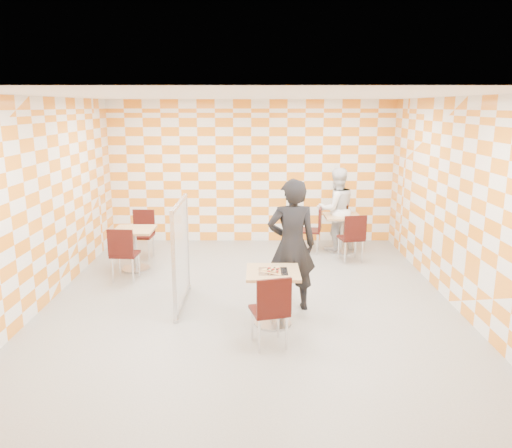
{
  "coord_description": "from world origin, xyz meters",
  "views": [
    {
      "loc": [
        0.1,
        -7.03,
        2.86
      ],
      "look_at": [
        0.1,
        0.2,
        1.15
      ],
      "focal_mm": 35.0,
      "sensor_mm": 36.0,
      "label": 1
    }
  ],
  "objects": [
    {
      "name": "chair_main_front",
      "position": [
        0.28,
        -1.49,
        0.54
      ],
      "size": [
        0.52,
        0.52,
        0.92
      ],
      "color": "#350D0A",
      "rests_on": "ground"
    },
    {
      "name": "chair_second_side",
      "position": [
        1.26,
        2.57,
        0.54
      ],
      "size": [
        0.5,
        0.5,
        0.92
      ],
      "color": "#350D0A",
      "rests_on": "ground"
    },
    {
      "name": "man_white",
      "position": [
        1.72,
        2.81,
        0.84
      ],
      "size": [
        0.97,
        0.85,
        1.68
      ],
      "primitive_type": "imported",
      "rotation": [
        0.0,
        0.0,
        3.44
      ],
      "color": "white",
      "rests_on": "ground"
    },
    {
      "name": "empty_table",
      "position": [
        -2.06,
        1.51,
        0.51
      ],
      "size": [
        0.7,
        0.7,
        0.75
      ],
      "color": "tan",
      "rests_on": "ground"
    },
    {
      "name": "main_table",
      "position": [
        0.32,
        -0.8,
        0.51
      ],
      "size": [
        0.7,
        0.7,
        0.75
      ],
      "color": "tan",
      "rests_on": "ground"
    },
    {
      "name": "soda_bottle",
      "position": [
        1.9,
        2.67,
        0.85
      ],
      "size": [
        0.07,
        0.07,
        0.23
      ],
      "color": "black",
      "rests_on": "second_table"
    },
    {
      "name": "room_shell",
      "position": [
        0.0,
        0.54,
        1.5
      ],
      "size": [
        7.0,
        7.0,
        7.0
      ],
      "color": "#9A9A94",
      "rests_on": "ground"
    },
    {
      "name": "sport_bottle",
      "position": [
        1.63,
        2.78,
        0.84
      ],
      "size": [
        0.06,
        0.06,
        0.2
      ],
      "color": "white",
      "rests_on": "second_table"
    },
    {
      "name": "chair_second_front",
      "position": [
        1.9,
        1.91,
        0.54
      ],
      "size": [
        0.49,
        0.5,
        0.92
      ],
      "color": "#350D0A",
      "rests_on": "ground"
    },
    {
      "name": "second_table",
      "position": [
        1.81,
        2.63,
        0.51
      ],
      "size": [
        0.7,
        0.7,
        0.75
      ],
      "color": "tan",
      "rests_on": "ground"
    },
    {
      "name": "man_dark",
      "position": [
        0.6,
        -0.25,
        0.95
      ],
      "size": [
        0.73,
        0.52,
        1.9
      ],
      "primitive_type": "imported",
      "rotation": [
        0.0,
        0.0,
        3.24
      ],
      "color": "black",
      "rests_on": "ground"
    },
    {
      "name": "chair_empty_near",
      "position": [
        -2.09,
        0.87,
        0.54
      ],
      "size": [
        0.45,
        0.46,
        0.92
      ],
      "color": "#350D0A",
      "rests_on": "ground"
    },
    {
      "name": "partition",
      "position": [
        -0.99,
        -0.11,
        0.79
      ],
      "size": [
        0.08,
        1.38,
        1.55
      ],
      "color": "white",
      "rests_on": "ground"
    },
    {
      "name": "chair_empty_far",
      "position": [
        -2.07,
        2.25,
        0.54
      ],
      "size": [
        0.45,
        0.46,
        0.92
      ],
      "color": "#350D0A",
      "rests_on": "ground"
    },
    {
      "name": "pizza_on_foil",
      "position": [
        0.32,
        -0.81,
        0.77
      ],
      "size": [
        0.4,
        0.4,
        0.04
      ],
      "color": "silver",
      "rests_on": "main_table"
    }
  ]
}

